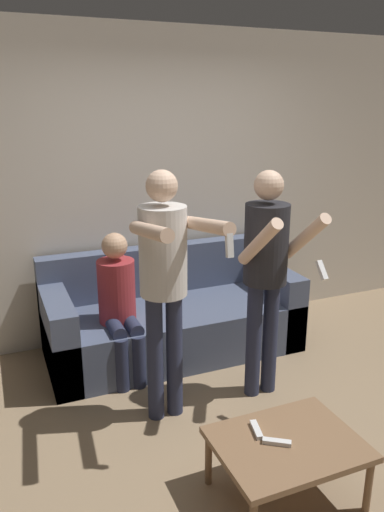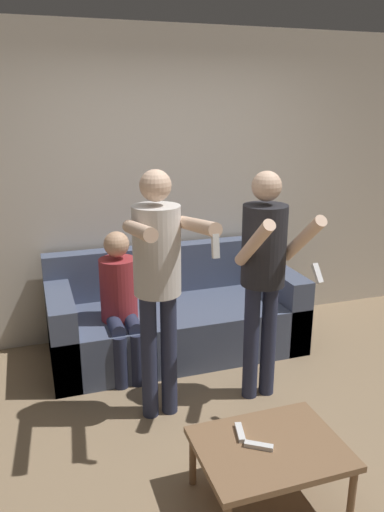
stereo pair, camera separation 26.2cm
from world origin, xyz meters
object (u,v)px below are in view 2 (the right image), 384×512
at_px(remote_near, 259,446).
at_px(person_seated, 120,298).
at_px(person_standing_right, 264,264).
at_px(coffee_table, 270,451).
at_px(person_standing_left, 158,270).
at_px(couch, 175,318).
at_px(remote_far, 240,432).

bearing_deg(remote_near, person_seated, 104.08).
xyz_separation_m(person_standing_right, coffee_table, (-0.40, -0.95, -0.70)).
xyz_separation_m(person_standing_left, person_seated, (-0.13, 0.69, -0.44)).
bearing_deg(person_standing_left, person_seated, 100.78).
distance_m(person_standing_left, person_standing_right, 0.75).
relative_size(couch, remote_near, 14.65).
bearing_deg(remote_far, person_seated, 103.55).
xyz_separation_m(person_standing_left, remote_near, (0.28, -0.94, -0.69)).
bearing_deg(coffee_table, person_standing_right, 66.98).
bearing_deg(remote_far, person_standing_left, 105.86).
bearing_deg(person_standing_left, person_standing_right, 0.66).
height_order(couch, remote_near, couch).
relative_size(person_standing_right, coffee_table, 2.16).
bearing_deg(remote_near, couch, 87.04).
bearing_deg(remote_far, coffee_table, -49.46).
relative_size(coffee_table, remote_far, 4.97).
distance_m(couch, person_seated, 0.64).
distance_m(person_standing_left, remote_far, 1.09).
relative_size(person_standing_right, remote_near, 11.42).
bearing_deg(coffee_table, couch, 89.08).
relative_size(remote_near, remote_far, 0.94).
distance_m(couch, coffee_table, 1.86).
distance_m(person_standing_left, coffee_table, 1.25).
height_order(remote_near, remote_far, same).
distance_m(person_standing_right, person_seated, 1.18).
bearing_deg(person_seated, couch, 23.94).
height_order(person_seated, remote_near, person_seated).
relative_size(couch, coffee_table, 2.77).
bearing_deg(person_seated, person_standing_right, -37.84).
relative_size(person_standing_left, person_seated, 1.49).
relative_size(couch, remote_far, 13.73).
height_order(person_standing_left, remote_near, person_standing_left).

